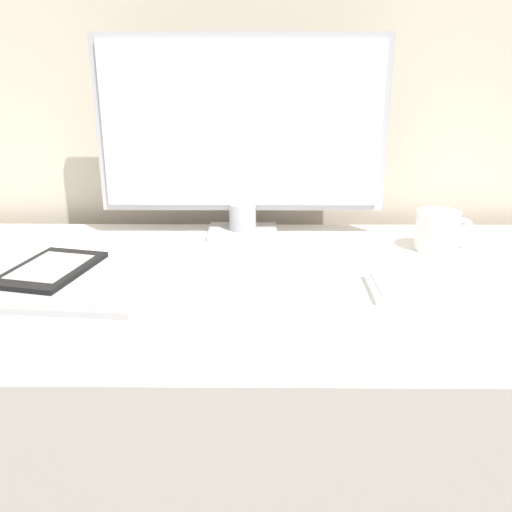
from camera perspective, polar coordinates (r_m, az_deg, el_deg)
name	(u,v)px	position (r m, az deg, el deg)	size (l,w,h in m)	color
desk	(240,443)	(1.19, -1.61, -18.19)	(1.58, 0.69, 0.70)	silver
monitor	(244,133)	(1.23, -1.24, 12.23)	(0.61, 0.11, 0.42)	#B7B7BC
keyboard	(455,287)	(1.02, 19.27, -2.96)	(0.29, 0.12, 0.01)	silver
laptop	(60,281)	(1.04, -19.02, -2.41)	(0.34, 0.26, 0.02)	#A3A3A8
ereader	(51,269)	(1.05, -19.85, -1.23)	(0.16, 0.21, 0.01)	black
coffee_mug	(438,231)	(1.22, 17.75, 2.43)	(0.12, 0.09, 0.08)	white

